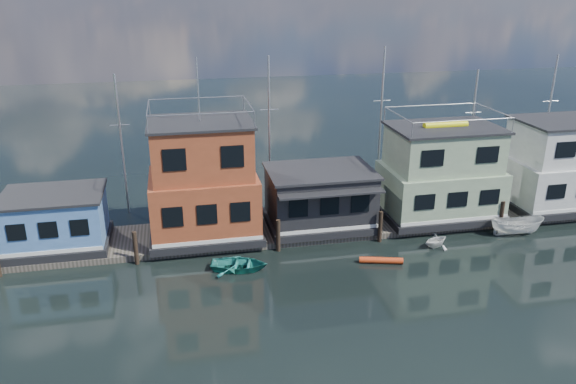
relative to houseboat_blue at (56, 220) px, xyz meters
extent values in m
plane|color=black|center=(18.00, -12.00, -2.21)|extent=(160.00, 160.00, 0.00)
cube|color=#595147|center=(18.00, 0.00, -2.01)|extent=(48.00, 5.00, 0.40)
cube|color=black|center=(0.00, 0.00, -1.56)|extent=(6.40, 4.90, 0.50)
cube|color=#507EBF|center=(0.00, 0.00, 0.19)|extent=(6.00, 4.50, 3.00)
cube|color=black|center=(0.00, 0.00, 1.77)|extent=(6.30, 4.80, 0.16)
cube|color=black|center=(9.50, 0.00, -1.56)|extent=(7.40, 5.90, 0.50)
cube|color=#994224|center=(9.50, 0.00, 0.57)|extent=(7.00, 5.50, 3.74)
cube|color=#994224|center=(9.50, 0.00, 4.17)|extent=(6.30, 4.95, 3.46)
cube|color=black|center=(9.50, 0.00, 5.97)|extent=(6.65, 5.23, 0.16)
cylinder|color=silver|center=(9.50, 0.00, 8.05)|extent=(0.08, 0.08, 4.00)
cube|color=black|center=(17.50, 0.00, -1.56)|extent=(7.40, 5.40, 0.50)
cube|color=black|center=(17.50, 0.00, 0.39)|extent=(7.00, 5.00, 3.40)
cube|color=black|center=(17.50, 0.00, 2.17)|extent=(7.30, 5.30, 0.16)
cube|color=black|center=(17.50, -2.80, 1.58)|extent=(7.00, 1.20, 0.12)
cube|color=black|center=(26.50, 0.00, -1.56)|extent=(8.40, 5.90, 0.50)
cube|color=#8CA27F|center=(26.50, 0.00, 0.25)|extent=(8.00, 5.50, 3.12)
cube|color=#8CA27F|center=(26.50, 0.00, 3.25)|extent=(7.20, 4.95, 2.88)
cube|color=black|center=(26.50, 0.00, 4.77)|extent=(7.60, 5.23, 0.16)
cylinder|color=yellow|center=(26.50, 0.00, 4.94)|extent=(3.20, 0.56, 0.56)
cube|color=black|center=(36.50, 0.00, -1.56)|extent=(8.40, 5.90, 0.50)
cube|color=silver|center=(36.50, 0.00, 0.25)|extent=(8.00, 5.50, 3.12)
cube|color=silver|center=(36.50, 0.00, 3.25)|extent=(7.20, 4.95, 2.88)
cube|color=black|center=(36.50, 0.00, 4.77)|extent=(7.60, 5.23, 0.16)
cylinder|color=#2D2116|center=(5.00, -2.80, -1.11)|extent=(0.28, 0.28, 2.20)
cylinder|color=#2D2116|center=(14.00, -2.80, -1.11)|extent=(0.28, 0.28, 2.20)
cylinder|color=#2D2116|center=(21.00, -2.80, -1.11)|extent=(0.28, 0.28, 2.20)
cylinder|color=#2D2116|center=(30.00, -2.80, -1.11)|extent=(0.28, 0.28, 2.20)
cylinder|color=silver|center=(4.00, 6.00, 3.04)|extent=(0.16, 0.16, 10.50)
cylinder|color=silver|center=(4.00, 6.00, 4.62)|extent=(1.40, 0.06, 0.06)
cylinder|color=silver|center=(15.00, 6.00, 3.54)|extent=(0.16, 0.16, 11.50)
cylinder|color=silver|center=(15.00, 6.00, 5.27)|extent=(1.40, 0.06, 0.06)
cylinder|color=silver|center=(24.00, 6.00, 3.79)|extent=(0.16, 0.16, 12.00)
cylinder|color=silver|center=(24.00, 6.00, 5.59)|extent=(1.40, 0.06, 0.06)
cylinder|color=silver|center=(32.00, 6.00, 2.79)|extent=(0.16, 0.16, 10.00)
cylinder|color=silver|center=(32.00, 6.00, 4.29)|extent=(1.40, 0.06, 0.06)
cylinder|color=silver|center=(39.00, 6.00, 3.29)|extent=(0.16, 0.16, 11.00)
cylinder|color=silver|center=(39.00, 6.00, 4.94)|extent=(1.40, 0.06, 0.06)
imported|color=silver|center=(30.67, -3.74, -1.51)|extent=(3.81, 2.02, 1.40)
imported|color=#217C73|center=(11.18, -4.87, -1.84)|extent=(3.97, 3.24, 0.72)
cylinder|color=red|center=(19.99, -5.80, -2.01)|extent=(2.72, 1.09, 0.40)
imported|color=silver|center=(24.37, -4.34, -1.70)|extent=(2.37, 2.22, 1.01)
camera|label=1|loc=(7.95, -35.35, 14.38)|focal=35.00mm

